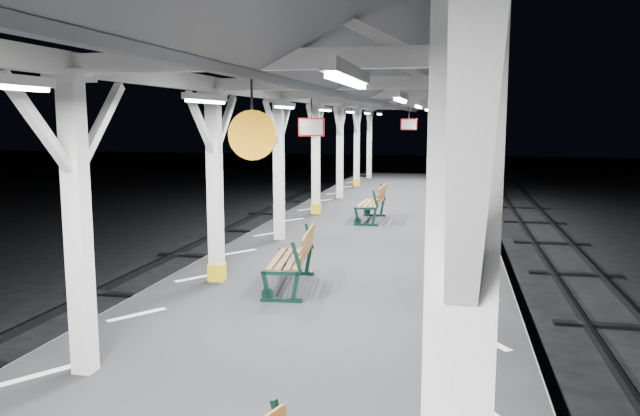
% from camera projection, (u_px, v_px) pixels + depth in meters
% --- Properties ---
extents(ground, '(120.00, 120.00, 0.00)m').
position_uv_depth(ground, '(301.00, 396.00, 8.66)').
color(ground, black).
rests_on(ground, ground).
extents(platform, '(6.00, 50.00, 1.00)m').
position_uv_depth(platform, '(301.00, 361.00, 8.59)').
color(platform, black).
rests_on(platform, ground).
extents(hazard_stripes_left, '(1.00, 48.00, 0.01)m').
position_uv_depth(hazard_stripes_left, '(137.00, 315.00, 9.02)').
color(hazard_stripes_left, silver).
rests_on(hazard_stripes_left, platform).
extents(hazard_stripes_right, '(1.00, 48.00, 0.01)m').
position_uv_depth(hazard_stripes_right, '(486.00, 339.00, 8.01)').
color(hazard_stripes_right, silver).
rests_on(hazard_stripes_right, platform).
extents(canopy, '(5.40, 49.00, 4.65)m').
position_uv_depth(canopy, '(300.00, 60.00, 8.00)').
color(canopy, silver).
rests_on(canopy, platform).
extents(bench_mid, '(0.87, 1.86, 0.97)m').
position_uv_depth(bench_mid, '(295.00, 258.00, 10.42)').
color(bench_mid, black).
rests_on(bench_mid, platform).
extents(bench_far, '(0.70, 1.82, 0.98)m').
position_uv_depth(bench_far, '(374.00, 202.00, 17.32)').
color(bench_far, black).
rests_on(bench_far, platform).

